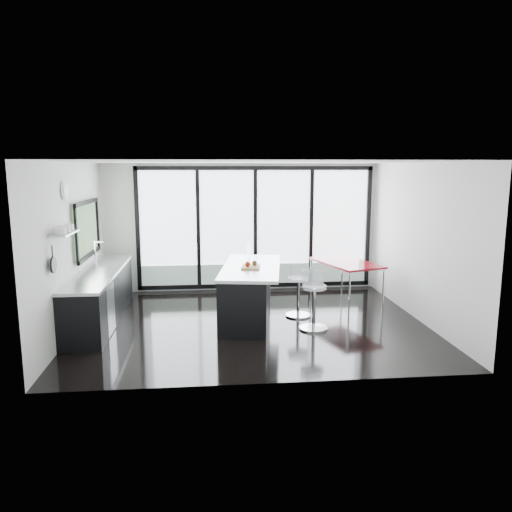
{
  "coord_description": "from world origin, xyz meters",
  "views": [
    {
      "loc": [
        -0.77,
        -8.42,
        2.71
      ],
      "look_at": [
        0.1,
        0.3,
        1.15
      ],
      "focal_mm": 35.0,
      "sensor_mm": 36.0,
      "label": 1
    }
  ],
  "objects": [
    {
      "name": "island",
      "position": [
        -0.06,
        0.31,
        0.49
      ],
      "size": [
        1.36,
        2.5,
        1.26
      ],
      "color": "black",
      "rests_on": "floor"
    },
    {
      "name": "wall_front",
      "position": [
        0.0,
        -2.5,
        1.4
      ],
      "size": [
        6.0,
        0.0,
        2.8
      ],
      "primitive_type": "cube",
      "color": "silver",
      "rests_on": "ground"
    },
    {
      "name": "counter_cabinets",
      "position": [
        -2.67,
        0.4,
        0.46
      ],
      "size": [
        0.69,
        3.24,
        1.36
      ],
      "color": "black",
      "rests_on": "floor"
    },
    {
      "name": "bar_stool_near",
      "position": [
        1.01,
        -0.43,
        0.38
      ],
      "size": [
        0.51,
        0.51,
        0.77
      ],
      "primitive_type": "cylinder",
      "rotation": [
        0.0,
        0.0,
        -0.06
      ],
      "color": "silver",
      "rests_on": "floor"
    },
    {
      "name": "wall_back",
      "position": [
        0.27,
        2.47,
        1.27
      ],
      "size": [
        6.0,
        0.09,
        2.8
      ],
      "color": "silver",
      "rests_on": "ground"
    },
    {
      "name": "wall_right",
      "position": [
        3.0,
        0.0,
        1.4
      ],
      "size": [
        0.0,
        5.0,
        2.8
      ],
      "primitive_type": "cube",
      "color": "silver",
      "rests_on": "ground"
    },
    {
      "name": "ceiling",
      "position": [
        0.0,
        0.0,
        2.8
      ],
      "size": [
        6.0,
        5.0,
        0.0
      ],
      "primitive_type": "cube",
      "color": "white",
      "rests_on": "wall_back"
    },
    {
      "name": "bar_stool_far",
      "position": [
        0.89,
        0.34,
        0.37
      ],
      "size": [
        0.57,
        0.57,
        0.74
      ],
      "primitive_type": "cylinder",
      "rotation": [
        0.0,
        0.0,
        -0.27
      ],
      "color": "silver",
      "rests_on": "floor"
    },
    {
      "name": "floor",
      "position": [
        0.0,
        0.0,
        0.0
      ],
      "size": [
        6.0,
        5.0,
        0.0
      ],
      "primitive_type": "cube",
      "color": "black",
      "rests_on": "ground"
    },
    {
      "name": "wall_left",
      "position": [
        -2.97,
        0.27,
        1.56
      ],
      "size": [
        0.26,
        5.0,
        2.8
      ],
      "color": "silver",
      "rests_on": "ground"
    },
    {
      "name": "red_table",
      "position": [
        2.03,
        1.26,
        0.41
      ],
      "size": [
        1.31,
        1.74,
        0.83
      ],
      "primitive_type": "cube",
      "rotation": [
        0.0,
        0.0,
        0.31
      ],
      "color": "maroon",
      "rests_on": "floor"
    }
  ]
}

